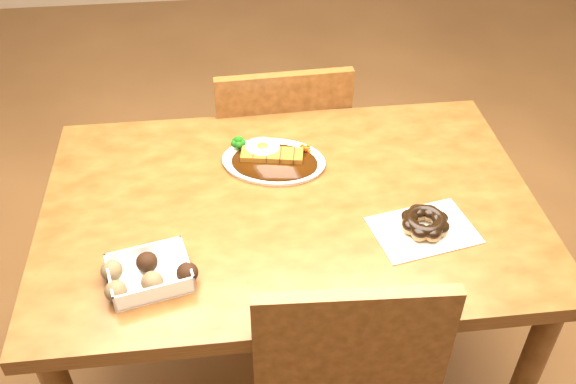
{
  "coord_description": "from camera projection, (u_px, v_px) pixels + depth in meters",
  "views": [
    {
      "loc": [
        -0.14,
        -1.17,
        1.77
      ],
      "look_at": [
        -0.01,
        -0.03,
        0.81
      ],
      "focal_mm": 40.0,
      "sensor_mm": 36.0,
      "label": 1
    }
  ],
  "objects": [
    {
      "name": "ground",
      "position": [
        290.0,
        379.0,
        2.05
      ],
      "size": [
        6.0,
        6.0,
        0.0
      ],
      "primitive_type": "plane",
      "color": "brown",
      "rests_on": "ground"
    },
    {
      "name": "table",
      "position": [
        290.0,
        231.0,
        1.63
      ],
      "size": [
        1.2,
        0.8,
        0.75
      ],
      "color": "#44250D",
      "rests_on": "ground"
    },
    {
      "name": "donut_box",
      "position": [
        148.0,
        274.0,
        1.35
      ],
      "size": [
        0.21,
        0.17,
        0.05
      ],
      "rotation": [
        0.0,
        0.0,
        0.23
      ],
      "color": "white",
      "rests_on": "table"
    },
    {
      "name": "pon_de_ring",
      "position": [
        425.0,
        223.0,
        1.47
      ],
      "size": [
        0.26,
        0.2,
        0.04
      ],
      "rotation": [
        0.0,
        0.0,
        0.2
      ],
      "color": "silver",
      "rests_on": "table"
    },
    {
      "name": "katsu_curry_plate",
      "position": [
        272.0,
        159.0,
        1.68
      ],
      "size": [
        0.3,
        0.25,
        0.05
      ],
      "rotation": [
        0.0,
        0.0,
        -0.25
      ],
      "color": "white",
      "rests_on": "table"
    },
    {
      "name": "chair_far",
      "position": [
        279.0,
        159.0,
        2.15
      ],
      "size": [
        0.44,
        0.44,
        0.87
      ],
      "rotation": [
        0.0,
        0.0,
        3.18
      ],
      "color": "#44250D",
      "rests_on": "ground"
    }
  ]
}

